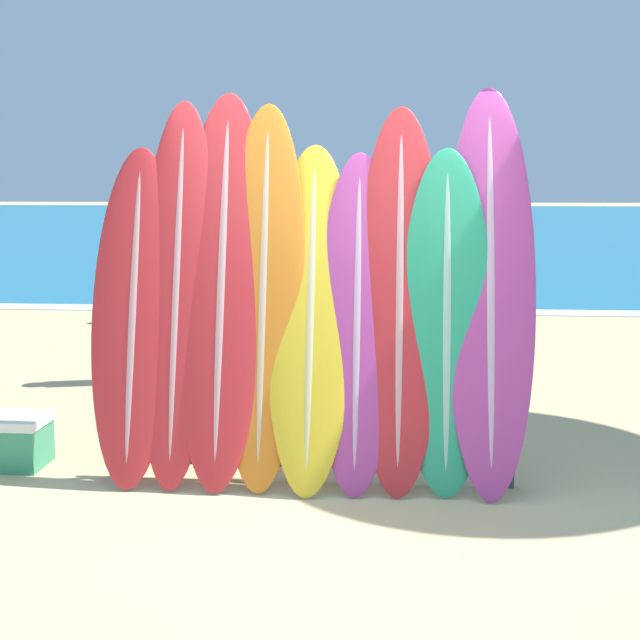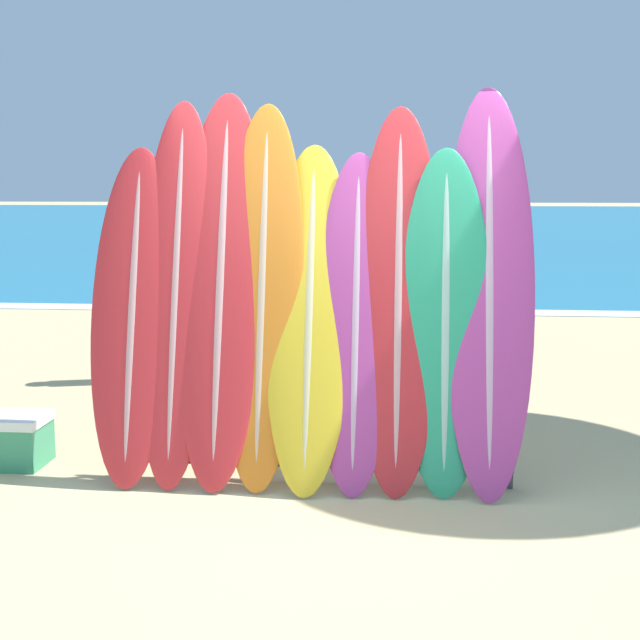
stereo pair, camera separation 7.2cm
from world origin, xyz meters
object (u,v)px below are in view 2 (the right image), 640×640
surfboard_slot_5 (356,320)px  cooler_box (5,439)px  surfboard_slot_2 (221,287)px  surfboard_slot_6 (398,297)px  surfboard_slot_1 (176,291)px  surfboard_slot_3 (262,294)px  surfboard_slot_7 (445,320)px  person_far_left (391,261)px  surfboard_slot_8 (489,288)px  person_mid_beach (154,290)px  person_far_right (182,257)px  surfboard_slot_4 (309,315)px  surfboard_slot_0 (133,315)px  person_near_water (485,269)px  surfboard_rack (308,407)px

surfboard_slot_5 → cooler_box: surfboard_slot_5 is taller
surfboard_slot_2 → surfboard_slot_6: surfboard_slot_2 is taller
surfboard_slot_1 → surfboard_slot_3: 0.56m
surfboard_slot_7 → person_far_left: bearing=94.3°
surfboard_slot_7 → surfboard_slot_8: surfboard_slot_8 is taller
surfboard_slot_5 → person_mid_beach: size_ratio=1.30×
person_mid_beach → person_far_right: bearing=-42.4°
surfboard_slot_4 → person_far_right: surfboard_slot_4 is taller
surfboard_slot_4 → surfboard_slot_0: bearing=-179.1°
surfboard_slot_0 → surfboard_slot_5: 1.43m
surfboard_slot_7 → person_far_left: 5.49m
person_mid_beach → surfboard_slot_4: bearing=160.3°
person_near_water → person_far_right: (-4.07, 0.86, 0.05)m
surfboard_slot_2 → person_far_left: size_ratio=1.44×
surfboard_slot_1 → surfboard_slot_2: (0.29, 0.01, 0.03)m
surfboard_slot_0 → surfboard_slot_8: size_ratio=0.85×
surfboard_slot_4 → surfboard_slot_6: (0.56, 0.03, 0.12)m
surfboard_slot_7 → surfboard_slot_6: bearing=170.7°
surfboard_slot_1 → surfboard_slot_6: size_ratio=1.02×
cooler_box → surfboard_rack: bearing=-4.4°
surfboard_slot_1 → person_near_water: 6.18m
surfboard_slot_1 → person_mid_beach: (-0.95, 2.78, -0.34)m
surfboard_slot_5 → person_mid_beach: bearing=126.7°
surfboard_slot_5 → surfboard_slot_7: size_ratio=0.99×
surfboard_slot_3 → person_far_right: surfboard_slot_3 is taller
surfboard_slot_4 → person_mid_beach: bearing=122.8°
surfboard_rack → surfboard_slot_2: 0.95m
surfboard_slot_2 → person_near_water: surfboard_slot_2 is taller
surfboard_slot_1 → surfboard_slot_2: bearing=1.8°
surfboard_slot_3 → surfboard_slot_8: (1.43, 0.02, 0.05)m
surfboard_slot_0 → person_far_left: bearing=73.9°
surfboard_slot_3 → person_near_water: surfboard_slot_3 is taller
surfboard_slot_0 → surfboard_slot_8: (2.26, 0.07, 0.19)m
surfboard_slot_1 → surfboard_slot_8: surfboard_slot_8 is taller
surfboard_rack → surfboard_slot_1: size_ratio=1.06×
surfboard_slot_0 → surfboard_slot_6: surfboard_slot_6 is taller
surfboard_slot_4 → person_far_right: bearing=110.7°
surfboard_slot_4 → surfboard_slot_8: bearing=2.6°
surfboard_slot_1 → cooler_box: 1.64m
surfboard_slot_2 → surfboard_slot_3: surfboard_slot_2 is taller
person_near_water → cooler_box: (-3.73, -5.54, -0.67)m
surfboard_slot_0 → surfboard_slot_3: 0.84m
surfboard_slot_1 → person_far_right: surfboard_slot_1 is taller
surfboard_rack → person_near_water: (1.62, 5.70, 0.35)m
surfboard_slot_2 → cooler_box: size_ratio=4.33×
person_mid_beach → person_far_left: (2.25, 2.65, 0.06)m
surfboard_slot_0 → cooler_box: bearing=171.3°
surfboard_slot_8 → person_mid_beach: surfboard_slot_8 is taller
surfboard_slot_4 → cooler_box: size_ratio=3.74×
person_mid_beach → surfboard_slot_1: bearing=146.3°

